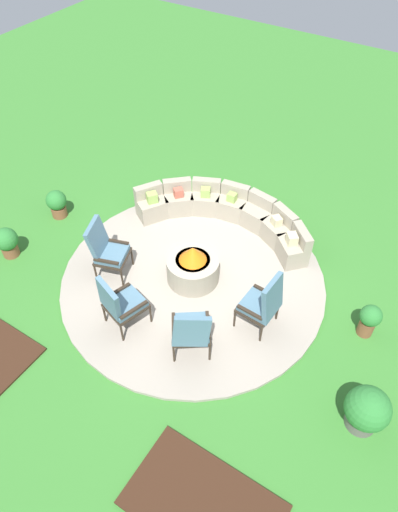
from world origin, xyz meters
name	(u,v)px	position (x,y,z in m)	size (l,w,h in m)	color
ground_plane	(193,280)	(0.00, 0.00, 0.00)	(24.00, 24.00, 0.00)	#387A2D
patio_circle	(193,279)	(0.00, 0.00, 0.03)	(4.71, 4.71, 0.06)	#9E9384
mulch_bed_right	(203,505)	(2.12, -3.05, 0.02)	(1.90, 1.16, 0.04)	#382114
fire_pit	(193,267)	(0.00, 0.00, 0.36)	(0.93, 0.93, 0.76)	#9E937F
curved_stone_bench	(227,213)	(-0.22, 1.57, 0.34)	(3.59, 1.51, 0.68)	#9E937F
lounge_chair_front_left	(106,249)	(-1.35, -0.67, 0.64)	(0.71, 0.71, 1.13)	#2D2319
lounge_chair_front_right	(120,303)	(-0.41, -1.46, 0.63)	(0.71, 0.75, 1.16)	#2D2319
lounge_chair_back_left	(191,330)	(0.80, -1.28, 0.60)	(0.80, 0.82, 1.05)	#2D2319
lounge_chair_back_right	(264,303)	(1.49, -0.27, 0.64)	(0.60, 0.59, 1.14)	#2D2319
potted_plant_0	(57,203)	(-3.29, 0.02, 0.33)	(0.41, 0.41, 0.60)	brown
potted_plant_1	(367,410)	(3.42, -0.98, 0.40)	(0.62, 0.62, 0.75)	#605B56
potted_plant_2	(370,319)	(2.98, 0.54, 0.36)	(0.35, 0.35, 0.63)	brown
potted_plant_3	(7,241)	(-3.27, -1.30, 0.34)	(0.43, 0.43, 0.62)	brown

